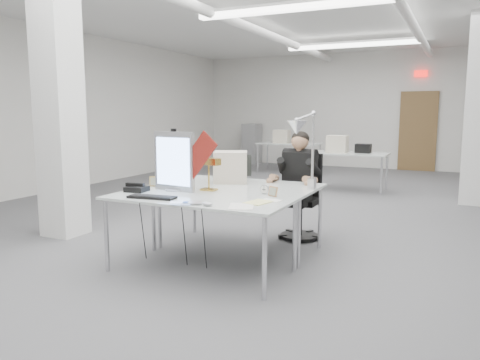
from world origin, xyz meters
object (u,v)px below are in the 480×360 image
object	(u,v)px
desk_main	(200,198)
laptop	(186,204)
bankers_lamp	(209,172)
beige_monitor	(231,167)
desk_phone	(137,189)
seated_person	(299,168)
architect_lamp	(306,144)
office_chair	(300,197)
monitor	(174,161)

from	to	relation	value
desk_main	laptop	size ratio (longest dim) A/B	6.28
bankers_lamp	beige_monitor	bearing A→B (deg)	110.61
bankers_lamp	desk_phone	xyz separation A→B (m)	(-0.64, -0.38, -0.16)
seated_person	laptop	bearing A→B (deg)	-95.14
desk_main	architect_lamp	xyz separation A→B (m)	(0.85, 0.66, 0.51)
office_chair	desk_main	bearing A→B (deg)	-100.92
office_chair	monitor	xyz separation A→B (m)	(-0.92, -1.39, 0.54)
laptop	architect_lamp	distance (m)	1.40
office_chair	desk_phone	distance (m)	2.05
seated_person	architect_lamp	distance (m)	1.01
desk_main	bankers_lamp	world-z (taller)	bankers_lamp
office_chair	seated_person	distance (m)	0.38
laptop	desk_phone	size ratio (longest dim) A/B	1.39
bankers_lamp	beige_monitor	distance (m)	0.61
seated_person	office_chair	bearing A→B (deg)	96.56
office_chair	laptop	size ratio (longest dim) A/B	3.66
desk_phone	seated_person	bearing A→B (deg)	44.62
desk_main	architect_lamp	size ratio (longest dim) A/B	1.81
laptop	beige_monitor	xyz separation A→B (m)	(-0.25, 1.39, 0.17)
architect_lamp	beige_monitor	bearing A→B (deg)	179.24
bankers_lamp	laptop	bearing A→B (deg)	-59.80
seated_person	bankers_lamp	distance (m)	1.32
laptop	bankers_lamp	xyz separation A→B (m)	(-0.20, 0.78, 0.18)
office_chair	seated_person	bearing A→B (deg)	-83.44
bankers_lamp	architect_lamp	bearing A→B (deg)	33.27
bankers_lamp	seated_person	bearing A→B (deg)	78.90
desk_main	beige_monitor	xyz separation A→B (m)	(-0.15, 0.97, 0.19)
seated_person	monitor	xyz separation A→B (m)	(-0.92, -1.34, 0.16)
office_chair	seated_person	xyz separation A→B (m)	(0.00, -0.05, 0.38)
desk_phone	architect_lamp	bearing A→B (deg)	16.18
office_chair	seated_person	size ratio (longest dim) A/B	1.08
monitor	bankers_lamp	xyz separation A→B (m)	(0.32, 0.16, -0.12)
laptop	architect_lamp	size ratio (longest dim) A/B	0.29
architect_lamp	seated_person	bearing A→B (deg)	128.19
seated_person	desk_phone	distance (m)	2.00
seated_person	architect_lamp	world-z (taller)	architect_lamp
seated_person	bankers_lamp	world-z (taller)	seated_person
bankers_lamp	beige_monitor	size ratio (longest dim) A/B	1.00
seated_person	bankers_lamp	size ratio (longest dim) A/B	2.56
office_chair	desk_phone	bearing A→B (deg)	-121.22
monitor	architect_lamp	bearing A→B (deg)	26.36
monitor	office_chair	bearing A→B (deg)	63.00
laptop	bankers_lamp	bearing A→B (deg)	78.62
desk_main	seated_person	distance (m)	1.63
beige_monitor	desk_main	bearing A→B (deg)	-105.35
desk_phone	architect_lamp	distance (m)	1.79
seated_person	beige_monitor	distance (m)	0.87
desk_phone	architect_lamp	xyz separation A→B (m)	(1.59, 0.67, 0.47)
monitor	seated_person	bearing A→B (deg)	62.03
laptop	bankers_lamp	size ratio (longest dim) A/B	0.75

